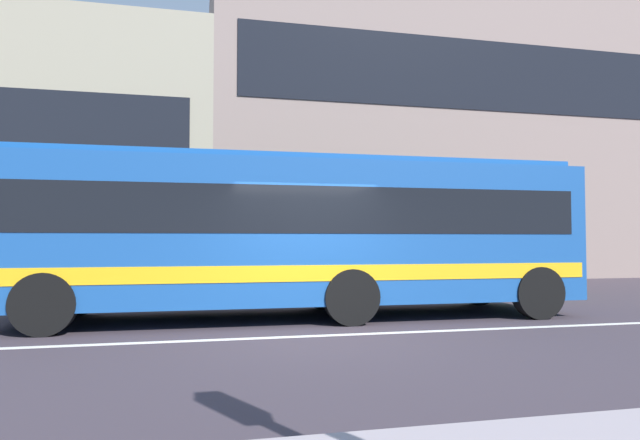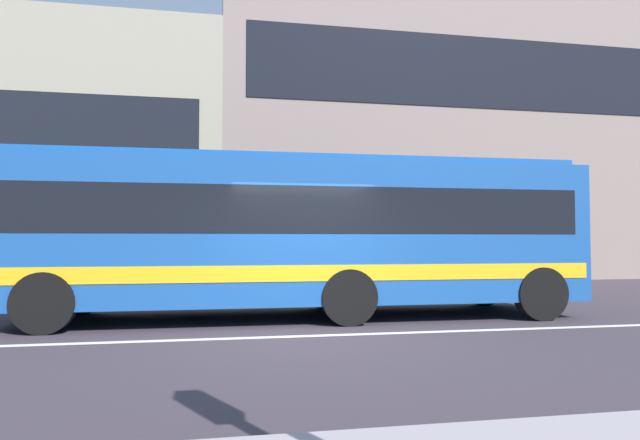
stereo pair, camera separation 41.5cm
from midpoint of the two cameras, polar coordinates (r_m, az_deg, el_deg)
ground_plane at (r=8.68m, az=-1.63°, el=-12.14°), size 160.00×160.00×0.00m
lane_centre_line at (r=8.68m, az=-1.63°, el=-12.12°), size 60.00×0.16×0.01m
hedge_row_far at (r=13.93m, az=-18.94°, el=-6.54°), size 23.22×1.10×0.83m
apartment_block_right at (r=26.00m, az=10.98°, el=9.44°), size 20.04×9.65×13.44m
transit_bus at (r=10.63m, az=-2.92°, el=-1.13°), size 10.79×2.71×3.07m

